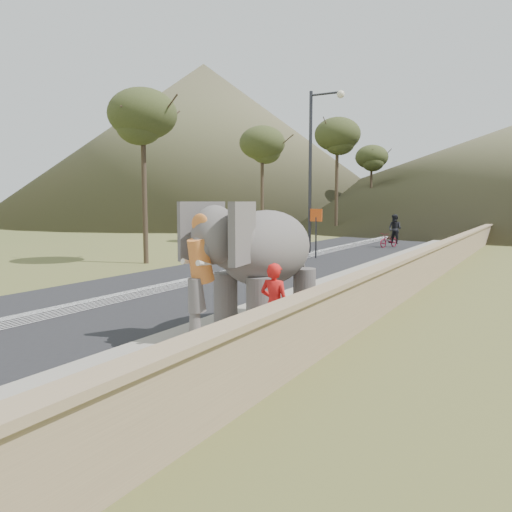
{
  "coord_description": "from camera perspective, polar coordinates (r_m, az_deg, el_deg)",
  "views": [
    {
      "loc": [
        5.12,
        -4.0,
        2.78
      ],
      "look_at": [
        0.2,
        4.41,
        1.7
      ],
      "focal_mm": 35.0,
      "sensor_mm": 36.0,
      "label": 1
    }
  ],
  "objects": [
    {
      "name": "road",
      "position": [
        17.49,
        -5.45,
        -2.8
      ],
      "size": [
        7.0,
        120.0,
        0.03
      ],
      "primitive_type": "cube",
      "color": "black",
      "rests_on": "ground"
    },
    {
      "name": "median",
      "position": [
        17.48,
        -5.46,
        -2.5
      ],
      "size": [
        0.35,
        120.0,
        0.22
      ],
      "primitive_type": "cube",
      "color": "black",
      "rests_on": "ground"
    },
    {
      "name": "hill_left",
      "position": [
        73.54,
        -5.92,
        12.69
      ],
      "size": [
        60.0,
        60.0,
        22.0
      ],
      "primitive_type": "cone",
      "color": "brown",
      "rests_on": "ground"
    },
    {
      "name": "motorcyclist",
      "position": [
        30.79,
        15.29,
        2.42
      ],
      "size": [
        1.38,
        1.75,
        1.99
      ],
      "color": "maroon",
      "rests_on": "ground"
    },
    {
      "name": "ground",
      "position": [
        7.07,
        -20.82,
        -17.26
      ],
      "size": [
        160.0,
        160.0,
        0.0
      ],
      "primitive_type": "plane",
      "color": "olive",
      "rests_on": "ground"
    },
    {
      "name": "lamppost",
      "position": [
        24.64,
        6.9,
        11.14
      ],
      "size": [
        1.76,
        0.36,
        8.0
      ],
      "color": "#28292D",
      "rests_on": "ground"
    },
    {
      "name": "walkway",
      "position": [
        15.15,
        10.12,
        -4.06
      ],
      "size": [
        3.0,
        120.0,
        0.15
      ],
      "primitive_type": "cube",
      "color": "#9E9687",
      "rests_on": "ground"
    },
    {
      "name": "parapet",
      "position": [
        14.59,
        16.24,
        -2.72
      ],
      "size": [
        0.3,
        120.0,
        1.1
      ],
      "primitive_type": "cube",
      "color": "tan",
      "rests_on": "ground"
    },
    {
      "name": "trees",
      "position": [
        36.89,
        21.38,
        7.85
      ],
      "size": [
        48.24,
        37.18,
        9.85
      ],
      "color": "#473828",
      "rests_on": "ground"
    },
    {
      "name": "signboard",
      "position": [
        24.18,
        6.88,
        3.58
      ],
      "size": [
        0.6,
        0.08,
        2.4
      ],
      "color": "#2D2D33",
      "rests_on": "ground"
    },
    {
      "name": "elephant_and_man",
      "position": [
        10.56,
        1.19,
        -1.04
      ],
      "size": [
        2.39,
        3.78,
        2.57
      ],
      "color": "slate",
      "rests_on": "ground"
    }
  ]
}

